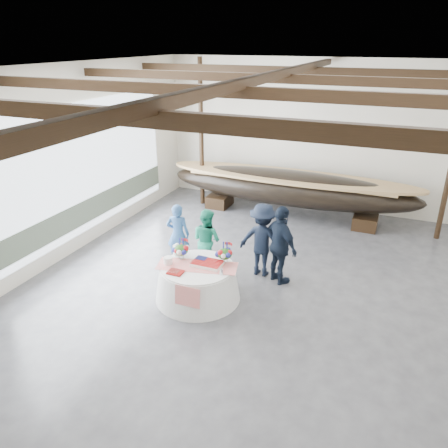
% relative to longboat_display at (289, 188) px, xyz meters
% --- Properties ---
extents(floor, '(10.00, 12.00, 0.01)m').
position_rel_longboat_display_xyz_m(floor, '(0.64, -4.82, -0.90)').
color(floor, '#3D3D42').
rests_on(floor, ground).
extents(wall_back, '(10.00, 0.02, 4.50)m').
position_rel_longboat_display_xyz_m(wall_back, '(0.64, 1.18, 1.35)').
color(wall_back, silver).
rests_on(wall_back, ground).
extents(wall_left, '(0.02, 12.00, 4.50)m').
position_rel_longboat_display_xyz_m(wall_left, '(-4.36, -4.82, 1.35)').
color(wall_left, silver).
rests_on(wall_left, ground).
extents(ceiling, '(10.00, 12.00, 0.01)m').
position_rel_longboat_display_xyz_m(ceiling, '(0.64, -4.82, 3.60)').
color(ceiling, white).
rests_on(ceiling, wall_back).
extents(pavilion_structure, '(9.80, 11.76, 4.50)m').
position_rel_longboat_display_xyz_m(pavilion_structure, '(0.64, -4.00, 3.10)').
color(pavilion_structure, black).
rests_on(pavilion_structure, ground).
extents(open_bay, '(0.03, 7.00, 3.20)m').
position_rel_longboat_display_xyz_m(open_bay, '(-4.31, -3.82, 0.92)').
color(open_bay, silver).
rests_on(open_bay, ground).
extents(longboat_display, '(7.53, 1.51, 1.41)m').
position_rel_longboat_display_xyz_m(longboat_display, '(0.00, 0.00, 0.00)').
color(longboat_display, black).
rests_on(longboat_display, ground).
extents(banquet_table, '(1.75, 1.75, 0.75)m').
position_rel_longboat_display_xyz_m(banquet_table, '(-0.53, -5.16, -0.53)').
color(banquet_table, silver).
rests_on(banquet_table, ground).
extents(tabletop_items, '(1.70, 1.04, 0.40)m').
position_rel_longboat_display_xyz_m(tabletop_items, '(-0.56, -4.97, -0.00)').
color(tabletop_items, red).
rests_on(tabletop_items, banquet_table).
extents(guest_woman_blue, '(0.61, 0.47, 1.51)m').
position_rel_longboat_display_xyz_m(guest_woman_blue, '(-1.62, -3.95, -0.15)').
color(guest_woman_blue, navy).
rests_on(guest_woman_blue, ground).
extents(guest_woman_teal, '(0.87, 0.77, 1.49)m').
position_rel_longboat_display_xyz_m(guest_woman_teal, '(-0.88, -3.95, -0.16)').
color(guest_woman_teal, '#1A8867').
rests_on(guest_woman_teal, ground).
extents(guest_man_left, '(1.11, 0.66, 1.70)m').
position_rel_longboat_display_xyz_m(guest_man_left, '(0.36, -3.67, -0.05)').
color(guest_man_left, black).
rests_on(guest_man_left, ground).
extents(guest_man_right, '(1.09, 0.98, 1.78)m').
position_rel_longboat_display_xyz_m(guest_man_right, '(0.83, -3.87, -0.01)').
color(guest_man_right, black).
rests_on(guest_man_right, ground).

